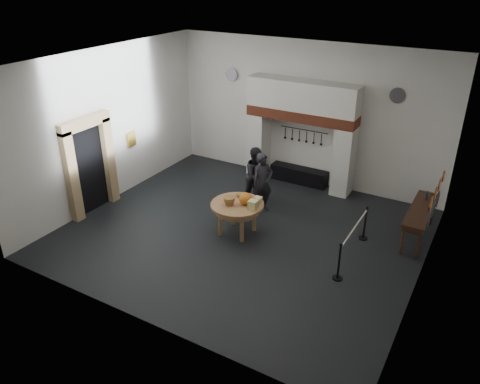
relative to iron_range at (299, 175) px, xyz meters
The scene contains 39 objects.
floor 3.73m from the iron_range, 90.00° to the right, with size 9.00×8.00×0.02m, color black.
ceiling 5.65m from the iron_range, 90.00° to the right, with size 9.00×8.00×0.02m, color silver.
wall_back 2.02m from the iron_range, 90.00° to the left, with size 9.00×0.02×4.50m, color silver.
wall_front 7.97m from the iron_range, 90.00° to the right, with size 9.00×0.02×4.50m, color silver.
wall_left 6.17m from the iron_range, 140.42° to the right, with size 0.02×8.00×4.50m, color silver.
wall_right 6.17m from the iron_range, 39.58° to the right, with size 0.02×8.00×4.50m, color silver.
chimney_pier_left 1.69m from the iron_range, behind, with size 0.55×0.70×2.15m, color silver.
chimney_pier_right 1.69m from the iron_range, ahead, with size 0.55×0.70×2.15m, color silver.
hearth_brick_band 2.06m from the iron_range, 90.00° to the right, with size 3.50×0.72×0.32m, color #9E442B.
chimney_hood 2.67m from the iron_range, 90.00° to the right, with size 3.50×0.70×0.90m, color silver.
iron_range is the anchor object (origin of this frame).
utensil_rail 1.51m from the iron_range, 90.00° to the left, with size 0.02×0.02×1.60m, color black.
door_recess 6.58m from the iron_range, 133.44° to the right, with size 0.04×1.10×2.50m, color black.
door_jamb_near 7.05m from the iron_range, 128.94° to the right, with size 0.22×0.30×2.60m, color tan.
door_jamb_far 6.04m from the iron_range, 137.45° to the right, with size 0.22×0.30×2.60m, color tan.
door_lintel 6.87m from the iron_range, 132.86° to the right, with size 0.22×1.70×0.30m, color tan.
wall_plaque 5.49m from the iron_range, 146.73° to the right, with size 0.05×0.34×0.44m, color gold.
work_table 3.84m from the iron_range, 92.08° to the right, with size 1.40×1.40×0.07m, color tan.
pumpkin 3.77m from the iron_range, 89.03° to the right, with size 0.36×0.36×0.31m, color #CF611D.
cheese_block_big 3.93m from the iron_range, 84.61° to the right, with size 0.22×0.22×0.24m, color #DCD883.
cheese_block_small 3.63m from the iron_range, 84.48° to the right, with size 0.18×0.18×0.20m, color #EBCE8C.
wicker_basket 4.02m from the iron_range, 94.18° to the right, with size 0.32×0.32×0.22m, color olive.
bread_loaf 3.52m from the iron_range, 93.95° to the right, with size 0.31×0.18×0.13m, color #A06D38.
visitor_near 2.43m from the iron_range, 93.68° to the right, with size 0.65×0.42×1.77m, color black.
visitor_far 2.11m from the iron_range, 105.83° to the right, with size 0.84×0.66×1.74m, color black.
side_table 4.48m from the iron_range, 22.58° to the right, with size 0.55×2.20×0.06m, color #392014.
pewter_jug 4.31m from the iron_range, 15.08° to the right, with size 0.12×0.12×0.22m, color #505056.
copper_pan_a 5.93m from the iron_range, 38.28° to the right, with size 0.34×0.34×0.03m, color #C6662D.
copper_pan_b 5.62m from the iron_range, 33.66° to the right, with size 0.32×0.32×0.03m, color #C6662D.
copper_pan_c 5.35m from the iron_range, 28.48° to the right, with size 0.30×0.30×0.03m, color #C6662D.
copper_pan_d 5.13m from the iron_range, 22.75° to the right, with size 0.28×0.28×0.03m, color #C6662D.
pewter_plate_left 5.69m from the iron_range, 36.66° to the right, with size 0.40×0.40×0.03m, color #4C4C51.
pewter_plate_mid 5.36m from the iron_range, 31.38° to the right, with size 0.40×0.40×0.03m, color #4C4C51.
pewter_plate_right 5.08m from the iron_range, 25.42° to the right, with size 0.40×0.40×0.03m, color #4C4C51.
pewter_plate_back_left 4.01m from the iron_range, behind, with size 0.44×0.44×0.03m, color #4C4C51.
pewter_plate_back_right 4.01m from the iron_range, ahead, with size 0.44×0.44×0.03m, color #4C4C51.
barrier_post_near 5.28m from the iron_range, 56.70° to the right, with size 0.05×0.05×0.90m, color black.
barrier_post_far 3.77m from the iron_range, 39.74° to the right, with size 0.05×0.05×0.90m, color black.
barrier_rope 4.51m from the iron_range, 49.65° to the right, with size 0.04×0.04×2.00m, color beige.
Camera 1 is at (5.33, -9.40, 6.57)m, focal length 35.00 mm.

